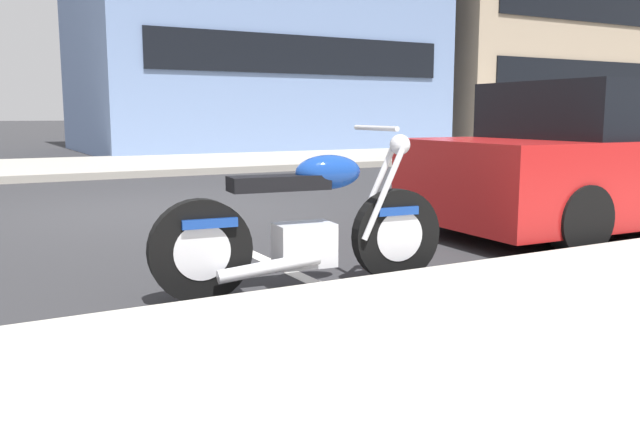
% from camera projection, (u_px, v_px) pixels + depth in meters
% --- Properties ---
extents(ground_plane, '(260.00, 260.00, 0.00)m').
position_uv_depth(ground_plane, '(159.00, 211.00, 8.43)').
color(ground_plane, '#28282B').
extents(sidewalk_far_curb, '(120.00, 5.00, 0.14)m').
position_uv_depth(sidewalk_far_curb, '(487.00, 152.00, 20.22)').
color(sidewalk_far_curb, gray).
rests_on(sidewalk_far_curb, ground).
extents(parking_stall_stripe, '(0.12, 2.20, 0.01)m').
position_uv_depth(parking_stall_stripe, '(300.00, 276.00, 5.02)').
color(parking_stall_stripe, silver).
rests_on(parking_stall_stripe, ground).
extents(parked_motorcycle, '(2.13, 0.62, 1.14)m').
position_uv_depth(parked_motorcycle, '(307.00, 228.00, 4.57)').
color(parked_motorcycle, black).
rests_on(parked_motorcycle, ground).
extents(parked_car_mid_block, '(4.70, 2.04, 1.54)m').
position_uv_depth(parked_car_mid_block, '(619.00, 161.00, 7.12)').
color(parked_car_mid_block, '#AD1919').
rests_on(parked_car_mid_block, ground).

